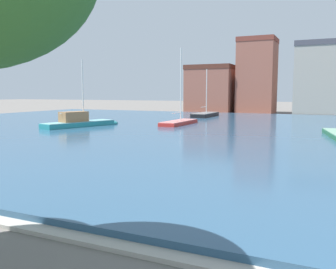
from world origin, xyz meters
The scene contains 8 objects.
harbor_water centered at (0.00, 34.81, 0.16)m, with size 82.58×51.42×0.31m, color #2D5170.
quay_edge_coping centered at (0.00, 8.85, 0.06)m, with size 82.58×0.50×0.12m, color #ADA89E.
sailboat_red centered at (-7.75, 37.17, 0.40)m, with size 1.84×7.21×8.19m.
sailboat_teal centered at (-15.53, 30.76, 0.59)m, with size 4.07×8.69×6.79m.
sailboat_black centered at (-9.32, 50.17, 0.43)m, with size 2.12×7.32×6.83m.
townhouse_corner_house centered at (-13.60, 65.06, 4.25)m, with size 8.32×6.18×8.47m.
townhouse_tall_gabled centered at (-5.60, 66.18, 6.46)m, with size 6.23×6.34×12.90m.
townhouse_narrow_midrow centered at (4.29, 64.61, 5.73)m, with size 6.80×8.13×11.42m.
Camera 1 is at (6.82, 2.01, 3.62)m, focal length 38.72 mm.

